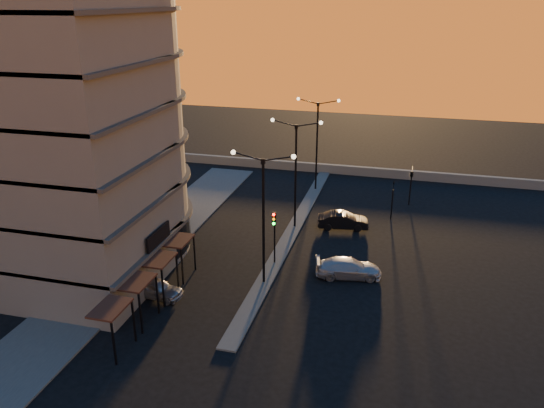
{
  "coord_description": "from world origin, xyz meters",
  "views": [
    {
      "loc": [
        8.88,
        -31.37,
        18.7
      ],
      "look_at": [
        -0.94,
        5.82,
        3.66
      ],
      "focal_mm": 35.0,
      "sensor_mm": 36.0,
      "label": 1
    }
  ],
  "objects_px": {
    "streetlamp_mid": "(296,166)",
    "car_wagon": "(349,268)",
    "car_hatchback": "(155,288)",
    "car_sedan": "(343,221)",
    "traffic_light_main": "(274,229)"
  },
  "relations": [
    {
      "from": "car_hatchback",
      "to": "car_wagon",
      "type": "relative_size",
      "value": 0.81
    },
    {
      "from": "traffic_light_main",
      "to": "car_wagon",
      "type": "distance_m",
      "value": 6.04
    },
    {
      "from": "car_sedan",
      "to": "car_wagon",
      "type": "bearing_deg",
      "value": 179.64
    },
    {
      "from": "traffic_light_main",
      "to": "car_sedan",
      "type": "height_order",
      "value": "traffic_light_main"
    },
    {
      "from": "streetlamp_mid",
      "to": "car_hatchback",
      "type": "relative_size",
      "value": 2.52
    },
    {
      "from": "car_sedan",
      "to": "car_wagon",
      "type": "relative_size",
      "value": 0.93
    },
    {
      "from": "streetlamp_mid",
      "to": "car_sedan",
      "type": "height_order",
      "value": "streetlamp_mid"
    },
    {
      "from": "car_hatchback",
      "to": "streetlamp_mid",
      "type": "bearing_deg",
      "value": -19.5
    },
    {
      "from": "car_hatchback",
      "to": "car_sedan",
      "type": "xyz_separation_m",
      "value": [
        10.56,
        14.45,
        0.07
      ]
    },
    {
      "from": "car_hatchback",
      "to": "car_wagon",
      "type": "distance_m",
      "value": 13.52
    },
    {
      "from": "streetlamp_mid",
      "to": "car_wagon",
      "type": "distance_m",
      "value": 10.62
    },
    {
      "from": "streetlamp_mid",
      "to": "car_sedan",
      "type": "bearing_deg",
      "value": 11.85
    },
    {
      "from": "car_hatchback",
      "to": "car_wagon",
      "type": "bearing_deg",
      "value": -57.47
    },
    {
      "from": "traffic_light_main",
      "to": "car_hatchback",
      "type": "distance_m",
      "value": 9.44
    },
    {
      "from": "traffic_light_main",
      "to": "car_sedan",
      "type": "relative_size",
      "value": 0.98
    }
  ]
}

